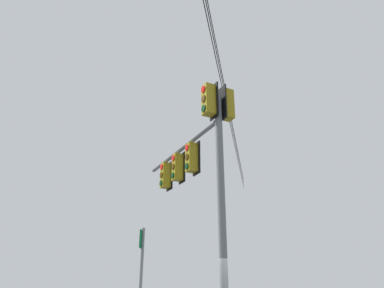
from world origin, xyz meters
name	(u,v)px	position (x,y,z in m)	size (l,w,h in m)	color
signal_mast_assembly	(198,164)	(-2.13, 0.35, 5.19)	(5.05, 2.12, 7.16)	slate
overhead_wire_span	(221,76)	(-1.67, 1.00, 8.34)	(15.37, 22.80, 0.91)	black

